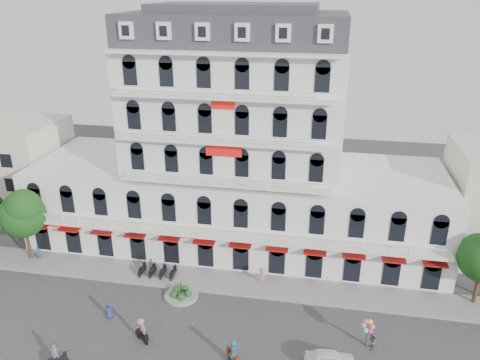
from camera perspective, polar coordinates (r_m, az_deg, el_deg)
name	(u,v)px	position (r m, az deg, el deg)	size (l,w,h in m)	color
ground	(195,345)	(40.95, -5.53, -19.35)	(120.00, 120.00, 0.00)	#38383A
sidewalk	(219,281)	(47.74, -2.56, -12.23)	(53.00, 4.00, 0.16)	gray
main_building	(236,158)	(51.06, -0.50, 2.70)	(45.00, 15.00, 25.80)	silver
flank_building_west	(8,168)	(66.36, -26.47, 1.37)	(14.00, 10.00, 12.00)	beige
traffic_island	(181,294)	(45.97, -7.17, -13.67)	(3.20, 3.20, 1.60)	gray
parked_scooter_row	(158,276)	(49.24, -9.98, -11.50)	(4.40, 1.80, 1.10)	black
tree_west_inner	(22,212)	(53.54, -25.01, -3.52)	(4.76, 4.76, 8.25)	#382314
parked_car	(330,359)	(39.26, 10.91, -20.62)	(1.58, 3.94, 1.34)	white
rider_west	(56,357)	(40.93, -21.50, -19.44)	(1.31, 1.30, 2.09)	black
rider_east	(233,352)	(38.53, -0.80, -20.25)	(1.32, 1.29, 2.20)	maroon
rider_center	(141,329)	(41.14, -11.94, -17.39)	(1.45, 1.21, 2.25)	black
pedestrian_left	(109,310)	(44.44, -15.71, -15.07)	(0.76, 0.49, 1.55)	navy
pedestrian_mid	(151,265)	(49.65, -10.76, -10.17)	(0.92, 0.38, 1.57)	slate
pedestrian_right	(262,276)	(47.06, 2.70, -11.62)	(1.14, 0.65, 1.76)	#C46785
pedestrian_far	(39,253)	(55.20, -23.35, -8.21)	(0.57, 0.37, 1.55)	navy
balloon_vendor	(370,335)	(41.03, 15.56, -17.71)	(1.27, 1.20, 2.45)	#515359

